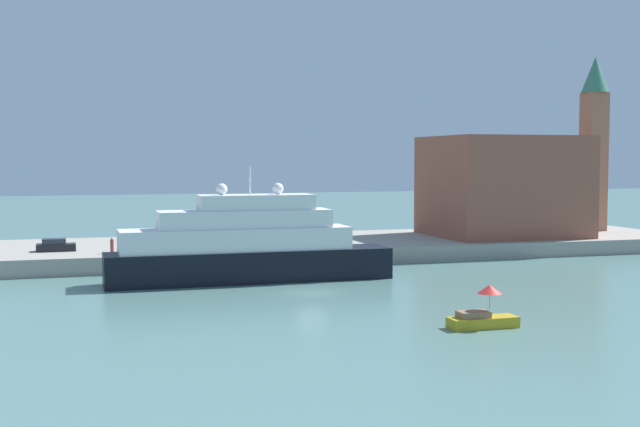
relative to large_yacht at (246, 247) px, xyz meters
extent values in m
plane|color=slate|center=(3.93, -8.15, -3.24)|extent=(400.00, 400.00, 0.00)
cube|color=gray|center=(3.93, 18.53, -2.35)|extent=(110.00, 21.35, 1.77)
cube|color=black|center=(0.39, 0.00, -1.78)|extent=(26.58, 4.73, 2.92)
cube|color=white|center=(-0.93, 0.00, 0.73)|extent=(21.26, 4.35, 2.10)
cube|color=white|center=(-0.14, 0.00, 2.60)|extent=(15.95, 3.97, 1.66)
cube|color=white|center=(0.93, 0.00, 4.14)|extent=(10.63, 3.59, 1.41)
cylinder|color=silver|center=(0.39, 0.00, 6.17)|extent=(0.16, 0.16, 2.64)
sphere|color=white|center=(3.05, 0.00, 5.38)|extent=(1.06, 1.06, 1.06)
sphere|color=white|center=(-2.26, 0.00, 5.38)|extent=(1.06, 1.06, 1.06)
cube|color=#B7991E|center=(10.96, -25.34, -2.86)|extent=(4.79, 1.60, 0.75)
cube|color=#8C6647|center=(10.24, -25.34, -2.27)|extent=(2.11, 1.28, 0.43)
cylinder|color=#B2B2B2|center=(11.44, -25.34, -1.70)|extent=(0.06, 0.06, 1.58)
cone|color=red|center=(11.44, -25.34, -0.62)|extent=(1.68, 1.68, 0.59)
cube|color=#93513D|center=(36.40, 17.25, 4.74)|extent=(17.52, 15.08, 12.42)
cube|color=#9E664C|center=(51.56, 20.06, 7.74)|extent=(2.77, 2.77, 18.41)
cone|color=#387A5B|center=(51.56, 20.06, 19.32)|extent=(3.59, 3.59, 4.76)
cube|color=black|center=(-17.07, 15.09, -1.08)|extent=(3.96, 1.87, 0.77)
cube|color=#262D33|center=(-17.27, 15.09, -0.42)|extent=(2.38, 1.68, 0.56)
cylinder|color=maroon|center=(-11.58, 11.19, -0.76)|extent=(0.36, 0.36, 1.42)
sphere|color=tan|center=(-11.58, 11.19, 0.07)|extent=(0.24, 0.24, 0.24)
cylinder|color=black|center=(1.23, 9.19, -1.02)|extent=(0.56, 0.56, 0.90)
camera|label=1|loc=(-15.55, -74.57, 8.18)|focal=46.14mm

